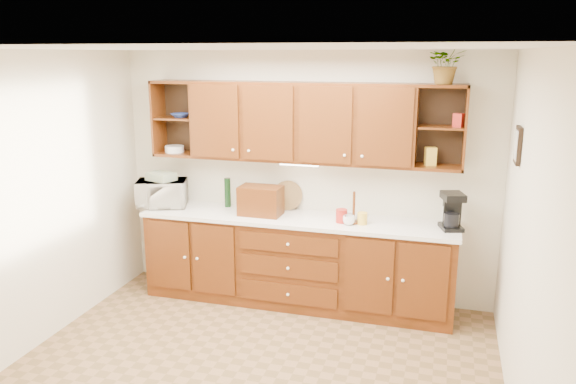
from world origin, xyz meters
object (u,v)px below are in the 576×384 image
Objects in this scene: coffee_maker at (452,211)px; potted_plant at (446,63)px; bread_box at (261,201)px; microwave at (162,193)px.

potted_plant is (-0.14, 0.05, 1.37)m from coffee_maker.
bread_box is 1.22× the size of coffee_maker.
potted_plant reaches higher than coffee_maker.
coffee_maker is (1.90, 0.05, 0.02)m from bread_box.
microwave is 3.22m from potted_plant.
bread_box is 2.24m from potted_plant.
bread_box is 1.14× the size of potted_plant.
coffee_maker is (3.04, 0.03, 0.02)m from microwave.
potted_plant reaches higher than microwave.
coffee_maker is at bearing 2.75° from bread_box.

